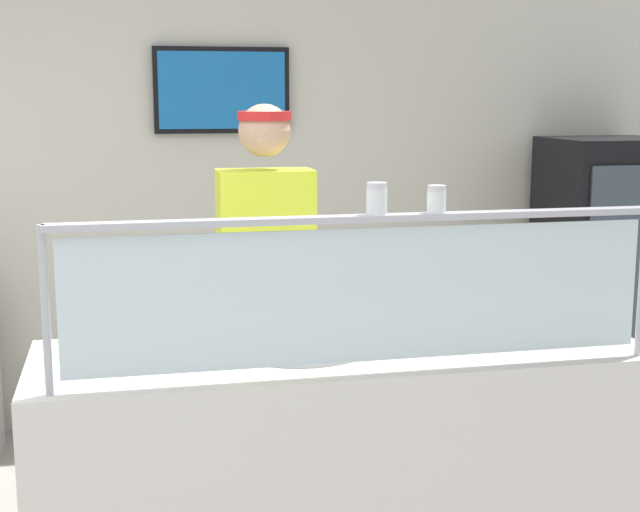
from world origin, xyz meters
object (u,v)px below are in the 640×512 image
at_px(pepper_flake_shaker, 437,201).
at_px(worker_figure, 267,291).
at_px(pizza_tray, 300,342).
at_px(parmesan_shaker, 377,201).
at_px(drink_fridge, 604,278).
at_px(pizza_server, 298,337).

height_order(pepper_flake_shaker, worker_figure, worker_figure).
height_order(pizza_tray, pepper_flake_shaker, pepper_flake_shaker).
xyz_separation_m(parmesan_shaker, drink_fridge, (1.88, 1.93, -0.70)).
relative_size(pizza_tray, pizza_server, 1.81).
bearing_deg(parmesan_shaker, pizza_tray, 116.55).
distance_m(pizza_tray, parmesan_shaker, 0.64).
height_order(pizza_tray, worker_figure, worker_figure).
relative_size(pizza_server, worker_figure, 0.16).
distance_m(pizza_tray, drink_fridge, 2.61).
bearing_deg(pizza_tray, pizza_server, -120.64).
distance_m(pepper_flake_shaker, drink_fridge, 2.67).
bearing_deg(worker_figure, drink_fridge, 24.76).
distance_m(parmesan_shaker, worker_figure, 1.11).
bearing_deg(parmesan_shaker, drink_fridge, 45.75).
xyz_separation_m(pizza_server, worker_figure, (0.01, 0.67, 0.02)).
bearing_deg(pizza_server, parmesan_shaker, -57.92).
distance_m(pepper_flake_shaker, worker_figure, 1.15).
bearing_deg(pizza_server, worker_figure, 92.02).
xyz_separation_m(pizza_server, drink_fridge, (2.07, 1.62, -0.21)).
bearing_deg(pepper_flake_shaker, drink_fridge, 48.75).
bearing_deg(worker_figure, parmesan_shaker, -79.90).
distance_m(parmesan_shaker, drink_fridge, 2.79).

